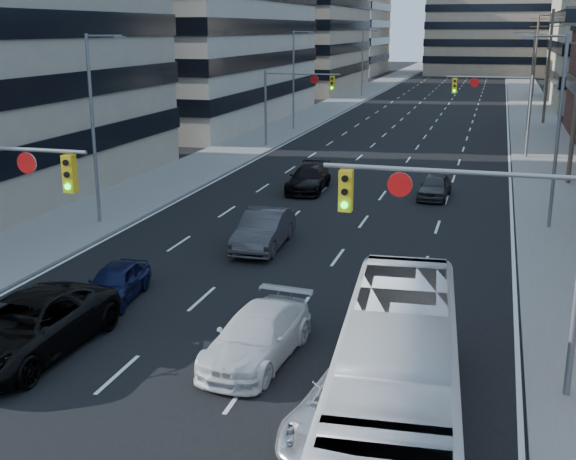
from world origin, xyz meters
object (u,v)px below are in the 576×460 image
(silver_suv, at_px, (361,402))
(transit_bus, at_px, (396,380))
(black_pickup, at_px, (27,327))
(white_van, at_px, (257,336))
(sedan_blue, at_px, (115,283))

(silver_suv, xyz_separation_m, transit_bus, (0.81, -0.13, 0.75))
(black_pickup, height_order, white_van, black_pickup)
(sedan_blue, bearing_deg, white_van, -33.05)
(transit_bus, bearing_deg, white_van, 139.43)
(black_pickup, bearing_deg, white_van, 15.38)
(transit_bus, relative_size, sedan_blue, 2.87)
(black_pickup, height_order, sedan_blue, black_pickup)
(silver_suv, bearing_deg, transit_bus, -2.78)
(black_pickup, bearing_deg, silver_suv, -6.42)
(black_pickup, distance_m, transit_bus, 11.06)
(silver_suv, xyz_separation_m, sedan_blue, (-9.84, 6.09, -0.13))
(black_pickup, relative_size, white_van, 1.26)
(black_pickup, distance_m, sedan_blue, 4.62)
(white_van, height_order, silver_suv, silver_suv)
(black_pickup, relative_size, sedan_blue, 1.63)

